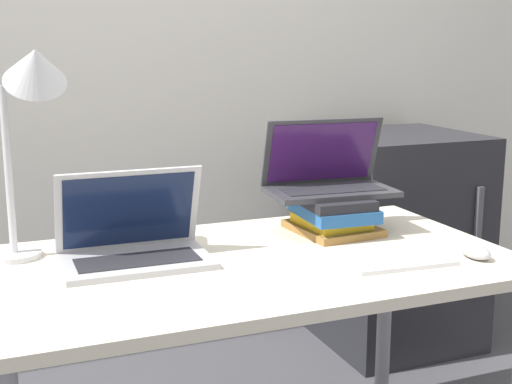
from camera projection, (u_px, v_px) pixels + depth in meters
The scene contains 9 objects.
wall_back at pixel (140, 19), 2.83m from camera, with size 8.00×0.05×2.70m.
desk at pixel (250, 286), 1.89m from camera, with size 1.39×0.79×0.70m.
laptop_left at pixel (134, 244), 1.85m from camera, with size 0.38×0.25×0.24m.
book_stack at pixel (332, 214), 2.13m from camera, with size 0.24×0.28×0.12m.
laptop_on_books at pixel (328, 178), 2.14m from camera, with size 0.39×0.25×0.22m.
wireless_keyboard at pixel (401, 262), 1.83m from camera, with size 0.28×0.13×0.01m.
mouse at pixel (475, 252), 1.88m from camera, with size 0.06×0.10×0.04m.
desk_lamp at pixel (31, 91), 1.80m from camera, with size 0.23×0.20×0.59m.
mini_fridge at pixel (395, 239), 3.01m from camera, with size 0.60×0.60×0.89m.
Camera 1 is at (-0.66, -1.28, 1.27)m, focal length 50.00 mm.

